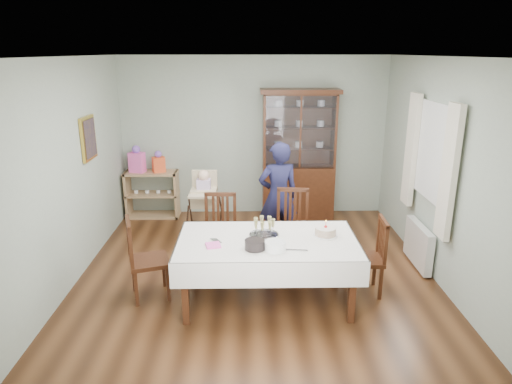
{
  "coord_description": "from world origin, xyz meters",
  "views": [
    {
      "loc": [
        -0.09,
        -5.23,
        2.76
      ],
      "look_at": [
        0.0,
        0.2,
        1.08
      ],
      "focal_mm": 32.0,
      "sensor_mm": 36.0,
      "label": 1
    }
  ],
  "objects_px": {
    "china_cabinet": "(299,153)",
    "gift_bag_orange": "(159,163)",
    "chair_far_right": "(292,242)",
    "birthday_cake": "(325,232)",
    "sideboard": "(153,194)",
    "chair_end_left": "(148,274)",
    "dining_table": "(267,270)",
    "champagne_tray": "(264,231)",
    "chair_end_right": "(365,271)",
    "woman": "(278,196)",
    "chair_far_left": "(220,246)",
    "high_chair": "(205,215)",
    "gift_bag_pink": "(137,160)"
  },
  "relations": [
    {
      "from": "china_cabinet",
      "to": "gift_bag_orange",
      "type": "height_order",
      "value": "china_cabinet"
    },
    {
      "from": "chair_far_right",
      "to": "birthday_cake",
      "type": "height_order",
      "value": "chair_far_right"
    },
    {
      "from": "sideboard",
      "to": "chair_end_left",
      "type": "xyz_separation_m",
      "value": [
        0.49,
        -2.72,
        -0.11
      ]
    },
    {
      "from": "dining_table",
      "to": "champagne_tray",
      "type": "relative_size",
      "value": 5.95
    },
    {
      "from": "chair_end_right",
      "to": "woman",
      "type": "xyz_separation_m",
      "value": [
        -0.96,
        1.29,
        0.51
      ]
    },
    {
      "from": "chair_end_left",
      "to": "birthday_cake",
      "type": "relative_size",
      "value": 3.51
    },
    {
      "from": "china_cabinet",
      "to": "chair_far_left",
      "type": "distance_m",
      "value": 2.44
    },
    {
      "from": "chair_end_left",
      "to": "woman",
      "type": "height_order",
      "value": "woman"
    },
    {
      "from": "chair_far_right",
      "to": "high_chair",
      "type": "xyz_separation_m",
      "value": [
        -1.23,
        0.69,
        0.14
      ]
    },
    {
      "from": "chair_end_left",
      "to": "birthday_cake",
      "type": "distance_m",
      "value": 2.1
    },
    {
      "from": "china_cabinet",
      "to": "chair_far_left",
      "type": "bearing_deg",
      "value": -122.22
    },
    {
      "from": "chair_end_right",
      "to": "birthday_cake",
      "type": "xyz_separation_m",
      "value": [
        -0.51,
        -0.09,
        0.54
      ]
    },
    {
      "from": "gift_bag_pink",
      "to": "champagne_tray",
      "type": "bearing_deg",
      "value": -52.99
    },
    {
      "from": "champagne_tray",
      "to": "gift_bag_pink",
      "type": "height_order",
      "value": "gift_bag_pink"
    },
    {
      "from": "champagne_tray",
      "to": "birthday_cake",
      "type": "relative_size",
      "value": 1.22
    },
    {
      "from": "chair_end_left",
      "to": "china_cabinet",
      "type": "bearing_deg",
      "value": -54.34
    },
    {
      "from": "chair_far_right",
      "to": "birthday_cake",
      "type": "bearing_deg",
      "value": -67.27
    },
    {
      "from": "dining_table",
      "to": "high_chair",
      "type": "relative_size",
      "value": 1.78
    },
    {
      "from": "chair_end_left",
      "to": "high_chair",
      "type": "xyz_separation_m",
      "value": [
        0.52,
        1.55,
        0.15
      ]
    },
    {
      "from": "sideboard",
      "to": "chair_far_right",
      "type": "relative_size",
      "value": 0.9
    },
    {
      "from": "chair_far_left",
      "to": "chair_end_left",
      "type": "height_order",
      "value": "chair_far_left"
    },
    {
      "from": "champagne_tray",
      "to": "birthday_cake",
      "type": "xyz_separation_m",
      "value": [
        0.69,
        -0.02,
        -0.01
      ]
    },
    {
      "from": "chair_end_right",
      "to": "gift_bag_orange",
      "type": "bearing_deg",
      "value": -129.51
    },
    {
      "from": "woman",
      "to": "champagne_tray",
      "type": "xyz_separation_m",
      "value": [
        -0.25,
        -1.37,
        0.03
      ]
    },
    {
      "from": "china_cabinet",
      "to": "sideboard",
      "type": "relative_size",
      "value": 2.42
    },
    {
      "from": "chair_end_right",
      "to": "gift_bag_pink",
      "type": "xyz_separation_m",
      "value": [
        -3.25,
        2.64,
        0.73
      ]
    },
    {
      "from": "high_chair",
      "to": "gift_bag_pink",
      "type": "bearing_deg",
      "value": 137.76
    },
    {
      "from": "gift_bag_orange",
      "to": "chair_end_left",
      "type": "bearing_deg",
      "value": -82.72
    },
    {
      "from": "chair_far_right",
      "to": "woman",
      "type": "xyz_separation_m",
      "value": [
        -0.16,
        0.49,
        0.49
      ]
    },
    {
      "from": "dining_table",
      "to": "chair_far_right",
      "type": "relative_size",
      "value": 2.0
    },
    {
      "from": "sideboard",
      "to": "champagne_tray",
      "type": "xyz_separation_m",
      "value": [
        1.83,
        -2.73,
        0.42
      ]
    },
    {
      "from": "gift_bag_orange",
      "to": "high_chair",
      "type": "bearing_deg",
      "value": -53.01
    },
    {
      "from": "champagne_tray",
      "to": "woman",
      "type": "bearing_deg",
      "value": 79.76
    },
    {
      "from": "china_cabinet",
      "to": "high_chair",
      "type": "distance_m",
      "value": 2.0
    },
    {
      "from": "chair_end_right",
      "to": "chair_far_left",
      "type": "bearing_deg",
      "value": -108.7
    },
    {
      "from": "sideboard",
      "to": "high_chair",
      "type": "xyz_separation_m",
      "value": [
        1.01,
        -1.17,
        0.04
      ]
    },
    {
      "from": "dining_table",
      "to": "woman",
      "type": "distance_m",
      "value": 1.55
    },
    {
      "from": "dining_table",
      "to": "chair_far_left",
      "type": "distance_m",
      "value": 1.07
    },
    {
      "from": "woman",
      "to": "gift_bag_pink",
      "type": "xyz_separation_m",
      "value": [
        -2.29,
        1.35,
        0.22
      ]
    },
    {
      "from": "high_chair",
      "to": "gift_bag_orange",
      "type": "height_order",
      "value": "gift_bag_orange"
    },
    {
      "from": "chair_end_left",
      "to": "gift_bag_pink",
      "type": "distance_m",
      "value": 2.88
    },
    {
      "from": "chair_far_right",
      "to": "china_cabinet",
      "type": "bearing_deg",
      "value": 87.01
    },
    {
      "from": "chair_far_left",
      "to": "gift_bag_orange",
      "type": "height_order",
      "value": "gift_bag_orange"
    },
    {
      "from": "dining_table",
      "to": "china_cabinet",
      "type": "relative_size",
      "value": 0.92
    },
    {
      "from": "woman",
      "to": "gift_bag_orange",
      "type": "relative_size",
      "value": 4.3
    },
    {
      "from": "chair_far_left",
      "to": "chair_end_right",
      "type": "bearing_deg",
      "value": -19.32
    },
    {
      "from": "china_cabinet",
      "to": "chair_end_left",
      "type": "height_order",
      "value": "china_cabinet"
    },
    {
      "from": "chair_end_left",
      "to": "high_chair",
      "type": "height_order",
      "value": "high_chair"
    },
    {
      "from": "china_cabinet",
      "to": "chair_end_left",
      "type": "xyz_separation_m",
      "value": [
        -2.01,
        -2.7,
        -0.84
      ]
    },
    {
      "from": "china_cabinet",
      "to": "chair_end_left",
      "type": "distance_m",
      "value": 3.47
    }
  ]
}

